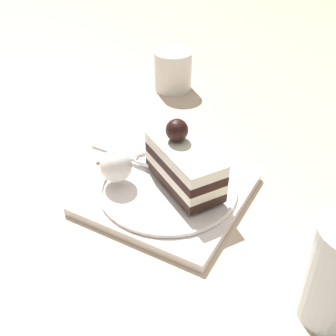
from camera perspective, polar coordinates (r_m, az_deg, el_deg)
ground_plane at (r=0.57m, az=1.23°, el=-5.68°), size 2.40×2.40×0.00m
dessert_plate at (r=0.58m, az=0.00°, el=-3.15°), size 0.22×0.22×0.02m
cake_slice at (r=0.56m, az=2.16°, el=0.64°), size 0.14×0.10×0.09m
whipped_cream_dollop at (r=0.58m, az=-6.98°, el=0.28°), size 0.04×0.04×0.05m
fork at (r=0.63m, az=-5.21°, el=1.38°), size 0.12×0.03×0.00m
drink_glass_near at (r=0.86m, az=0.67°, el=12.72°), size 0.07×0.07×0.08m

